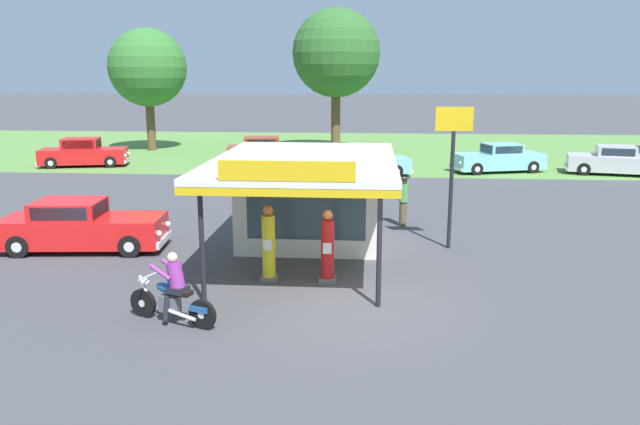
# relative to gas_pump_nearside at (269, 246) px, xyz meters

# --- Properties ---
(ground_plane) EXTENTS (300.00, 300.00, 0.00)m
(ground_plane) POSITION_rel_gas_pump_nearside_xyz_m (2.33, -1.44, -0.91)
(ground_plane) COLOR #424247
(grass_verge_strip) EXTENTS (120.00, 24.00, 0.01)m
(grass_verge_strip) POSITION_rel_gas_pump_nearside_xyz_m (2.33, 28.56, -0.90)
(grass_verge_strip) COLOR #56843D
(grass_verge_strip) RESTS_ON ground
(service_station_kiosk) EXTENTS (4.97, 7.67, 3.40)m
(service_station_kiosk) POSITION_rel_gas_pump_nearside_xyz_m (0.76, 3.18, 0.83)
(service_station_kiosk) COLOR silver
(service_station_kiosk) RESTS_ON ground
(gas_pump_nearside) EXTENTS (0.44, 0.44, 1.98)m
(gas_pump_nearside) POSITION_rel_gas_pump_nearside_xyz_m (0.00, 0.00, 0.00)
(gas_pump_nearside) COLOR slate
(gas_pump_nearside) RESTS_ON ground
(gas_pump_offside) EXTENTS (0.44, 0.44, 1.88)m
(gas_pump_offside) POSITION_rel_gas_pump_nearside_xyz_m (1.52, -0.00, -0.05)
(gas_pump_offside) COLOR slate
(gas_pump_offside) RESTS_ON ground
(motorcycle_with_rider) EXTENTS (2.10, 0.96, 1.58)m
(motorcycle_with_rider) POSITION_rel_gas_pump_nearside_xyz_m (-1.59, -2.98, -0.25)
(motorcycle_with_rider) COLOR black
(motorcycle_with_rider) RESTS_ON ground
(featured_classic_sedan) EXTENTS (5.08, 2.23, 1.52)m
(featured_classic_sedan) POSITION_rel_gas_pump_nearside_xyz_m (-6.11, 2.37, -0.21)
(featured_classic_sedan) COLOR red
(featured_classic_sedan) RESTS_ON ground
(parked_car_back_row_far_left) EXTENTS (5.15, 2.80, 1.62)m
(parked_car_back_row_far_left) POSITION_rel_gas_pump_nearside_xyz_m (-13.86, 19.11, -0.18)
(parked_car_back_row_far_left) COLOR red
(parked_car_back_row_far_left) RESTS_ON ground
(parked_car_back_row_right) EXTENTS (5.35, 2.90, 1.52)m
(parked_car_back_row_right) POSITION_rel_gas_pump_nearside_xyz_m (15.56, 18.44, -0.21)
(parked_car_back_row_right) COLOR #B7B7BC
(parked_car_back_row_right) RESTS_ON ground
(parked_car_back_row_centre_left) EXTENTS (5.12, 2.41, 1.56)m
(parked_car_back_row_centre_left) POSITION_rel_gas_pump_nearside_xyz_m (-3.53, 21.23, -0.19)
(parked_car_back_row_centre_left) COLOR #993819
(parked_car_back_row_centre_left) RESTS_ON ground
(parked_car_back_row_centre_right) EXTENTS (5.37, 2.85, 1.53)m
(parked_car_back_row_centre_right) POSITION_rel_gas_pump_nearside_xyz_m (2.02, 17.00, -0.22)
(parked_car_back_row_centre_right) COLOR #7AC6D1
(parked_car_back_row_centre_right) RESTS_ON ground
(parked_car_back_row_left) EXTENTS (5.23, 3.06, 1.54)m
(parked_car_back_row_left) POSITION_rel_gas_pump_nearside_xyz_m (9.52, 18.87, -0.21)
(parked_car_back_row_left) COLOR #7AC6D1
(parked_car_back_row_left) RESTS_ON ground
(bystander_leaning_by_kiosk) EXTENTS (0.38, 0.38, 1.75)m
(bystander_leaning_by_kiosk) POSITION_rel_gas_pump_nearside_xyz_m (3.74, 6.09, 0.04)
(bystander_leaning_by_kiosk) COLOR brown
(bystander_leaning_by_kiosk) RESTS_ON ground
(tree_oak_distant_spare) EXTENTS (5.86, 5.86, 9.49)m
(tree_oak_distant_spare) POSITION_rel_gas_pump_nearside_xyz_m (0.11, 27.34, 5.55)
(tree_oak_distant_spare) COLOR brown
(tree_oak_distant_spare) RESTS_ON ground
(tree_oak_far_right) EXTENTS (5.26, 5.26, 8.25)m
(tree_oak_far_right) POSITION_rel_gas_pump_nearside_xyz_m (-12.56, 26.87, 4.68)
(tree_oak_far_right) COLOR brown
(tree_oak_far_right) RESTS_ON ground
(roadside_pole_sign) EXTENTS (1.10, 0.12, 4.28)m
(roadside_pole_sign) POSITION_rel_gas_pump_nearside_xyz_m (5.00, 3.42, 2.05)
(roadside_pole_sign) COLOR black
(roadside_pole_sign) RESTS_ON ground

